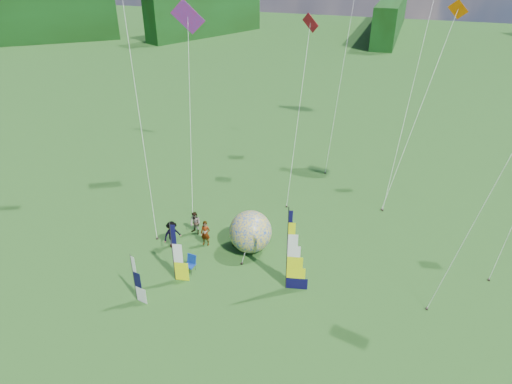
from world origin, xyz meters
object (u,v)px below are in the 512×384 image
(spectator_b, at_px, (195,223))
(spectator_c, at_px, (172,235))
(side_banner_left, at_px, (173,253))
(kite_whale, at_px, (418,62))
(camp_chair, at_px, (190,264))
(bol_inflatable, at_px, (250,232))
(feather_banner_main, at_px, (287,251))
(spectator_d, at_px, (235,235))
(side_banner_far, at_px, (134,279))
(spectator_a, at_px, (206,233))

(spectator_b, height_order, spectator_c, spectator_c)
(side_banner_left, xyz_separation_m, kite_whale, (11.28, 17.45, 7.48))
(side_banner_left, distance_m, camp_chair, 1.70)
(bol_inflatable, distance_m, camp_chair, 4.24)
(spectator_c, height_order, camp_chair, spectator_c)
(side_banner_left, xyz_separation_m, camp_chair, (0.48, 0.93, -1.35))
(side_banner_left, distance_m, kite_whale, 22.08)
(side_banner_left, distance_m, bol_inflatable, 5.22)
(side_banner_left, relative_size, camp_chair, 3.53)
(side_banner_left, xyz_separation_m, spectator_b, (-0.92, 4.66, -1.08))
(spectator_b, bearing_deg, kite_whale, 62.63)
(feather_banner_main, relative_size, spectator_d, 2.84)
(side_banner_far, relative_size, bol_inflatable, 1.11)
(spectator_c, bearing_deg, spectator_d, -39.51)
(side_banner_left, height_order, camp_chair, side_banner_left)
(spectator_d, height_order, camp_chair, spectator_d)
(feather_banner_main, relative_size, side_banner_far, 1.72)
(spectator_b, bearing_deg, bol_inflatable, 9.13)
(feather_banner_main, height_order, spectator_d, feather_banner_main)
(spectator_c, bearing_deg, bol_inflatable, -42.40)
(feather_banner_main, bearing_deg, spectator_b, 142.94)
(side_banner_far, xyz_separation_m, kite_whale, (12.44, 19.64, 7.88))
(spectator_b, distance_m, kite_whale, 19.63)
(side_banner_far, xyz_separation_m, bol_inflatable, (4.26, 6.35, -0.15))
(feather_banner_main, bearing_deg, spectator_c, 157.23)
(side_banner_far, height_order, spectator_d, side_banner_far)
(side_banner_left, bearing_deg, spectator_d, 52.04)
(kite_whale, bearing_deg, spectator_b, -121.36)
(bol_inflatable, height_order, spectator_b, bol_inflatable)
(spectator_c, height_order, kite_whale, kite_whale)
(spectator_b, bearing_deg, spectator_a, -22.62)
(bol_inflatable, relative_size, spectator_d, 1.49)
(spectator_d, bearing_deg, feather_banner_main, 170.32)
(spectator_a, bearing_deg, spectator_d, 7.56)
(spectator_a, height_order, spectator_d, spectator_d)
(side_banner_far, distance_m, bol_inflatable, 7.65)
(side_banner_far, relative_size, kite_whale, 0.16)
(spectator_a, distance_m, kite_whale, 19.55)
(spectator_c, bearing_deg, side_banner_far, -142.72)
(side_banner_left, relative_size, side_banner_far, 1.27)
(side_banner_left, bearing_deg, spectator_a, 75.75)
(side_banner_left, relative_size, spectator_a, 2.19)
(side_banner_left, height_order, side_banner_far, side_banner_left)
(feather_banner_main, height_order, spectator_b, feather_banner_main)
(feather_banner_main, xyz_separation_m, kite_whale, (5.10, 16.10, 6.82))
(side_banner_far, distance_m, kite_whale, 24.55)
(feather_banner_main, distance_m, camp_chair, 6.06)
(camp_chair, bearing_deg, spectator_a, 100.53)
(bol_inflatable, bearing_deg, spectator_b, 172.84)
(spectator_d, xyz_separation_m, kite_whale, (9.16, 13.36, 8.46))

